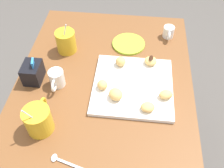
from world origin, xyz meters
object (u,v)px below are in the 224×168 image
(dining_table, at_px, (104,108))
(sugar_caddy, at_px, (33,72))
(coffee_mug_mustard_left, at_px, (38,119))
(coffee_mug_mustard_right, at_px, (66,41))
(beignet_5, at_px, (121,61))
(beignet_1, at_px, (151,61))
(beignet_4, at_px, (116,94))
(pastry_plate_square, at_px, (133,86))
(saucer_lime_left, at_px, (129,44))
(beignet_0, at_px, (148,107))
(beignet_2, at_px, (166,95))
(cream_pitcher_white, at_px, (56,78))
(chocolate_sauce_pitcher, at_px, (169,31))
(beignet_3, at_px, (102,85))

(dining_table, bearing_deg, sugar_caddy, 86.71)
(coffee_mug_mustard_left, relative_size, coffee_mug_mustard_right, 0.99)
(coffee_mug_mustard_right, height_order, beignet_5, coffee_mug_mustard_right)
(beignet_1, relative_size, beignet_4, 0.94)
(pastry_plate_square, relative_size, coffee_mug_mustard_left, 2.07)
(sugar_caddy, bearing_deg, dining_table, -93.29)
(beignet_4, distance_m, beignet_5, 0.18)
(beignet_1, height_order, beignet_5, beignet_5)
(saucer_lime_left, distance_m, beignet_0, 0.39)
(beignet_5, bearing_deg, saucer_lime_left, -9.25)
(coffee_mug_mustard_right, xyz_separation_m, beignet_0, (-0.31, -0.37, -0.02))
(dining_table, height_order, beignet_5, beignet_5)
(coffee_mug_mustard_left, bearing_deg, coffee_mug_mustard_right, -0.00)
(coffee_mug_mustard_right, bearing_deg, coffee_mug_mustard_left, 180.00)
(beignet_2, bearing_deg, dining_table, 82.09)
(coffee_mug_mustard_left, xyz_separation_m, cream_pitcher_white, (0.20, -0.01, -0.01))
(cream_pitcher_white, relative_size, beignet_0, 2.02)
(coffee_mug_mustard_left, bearing_deg, beignet_2, -68.58)
(saucer_lime_left, xyz_separation_m, beignet_4, (-0.33, 0.03, 0.03))
(coffee_mug_mustard_left, xyz_separation_m, sugar_caddy, (0.22, 0.09, -0.01))
(chocolate_sauce_pitcher, relative_size, beignet_1, 1.76)
(pastry_plate_square, distance_m, beignet_5, 0.12)
(beignet_2, bearing_deg, coffee_mug_mustard_right, 60.79)
(beignet_2, relative_size, beignet_4, 0.95)
(sugar_caddy, height_order, chocolate_sauce_pitcher, sugar_caddy)
(coffee_mug_mustard_left, distance_m, coffee_mug_mustard_right, 0.42)
(sugar_caddy, relative_size, beignet_2, 2.00)
(beignet_4, bearing_deg, beignet_3, 54.13)
(beignet_4, bearing_deg, pastry_plate_square, -40.72)
(saucer_lime_left, bearing_deg, coffee_mug_mustard_left, 150.01)
(coffee_mug_mustard_right, distance_m, sugar_caddy, 0.22)
(coffee_mug_mustard_left, distance_m, beignet_0, 0.39)
(coffee_mug_mustard_left, relative_size, beignet_5, 3.43)
(pastry_plate_square, distance_m, beignet_4, 0.10)
(beignet_0, relative_size, beignet_2, 0.98)
(dining_table, distance_m, beignet_5, 0.22)
(beignet_1, height_order, beignet_4, beignet_4)
(pastry_plate_square, relative_size, saucer_lime_left, 2.06)
(saucer_lime_left, bearing_deg, cream_pitcher_white, 136.22)
(coffee_mug_mustard_right, xyz_separation_m, sugar_caddy, (-0.19, 0.09, -0.01))
(coffee_mug_mustard_right, xyz_separation_m, beignet_2, (-0.25, -0.44, -0.02))
(sugar_caddy, relative_size, saucer_lime_left, 0.69)
(pastry_plate_square, distance_m, beignet_0, 0.13)
(pastry_plate_square, xyz_separation_m, beignet_2, (-0.05, -0.13, 0.02))
(coffee_mug_mustard_left, bearing_deg, beignet_3, -44.77)
(sugar_caddy, bearing_deg, beignet_1, -75.04)
(dining_table, relative_size, coffee_mug_mustard_left, 6.77)
(coffee_mug_mustard_right, relative_size, beignet_5, 3.46)
(chocolate_sauce_pitcher, height_order, beignet_5, chocolate_sauce_pitcher)
(pastry_plate_square, height_order, beignet_5, beignet_5)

